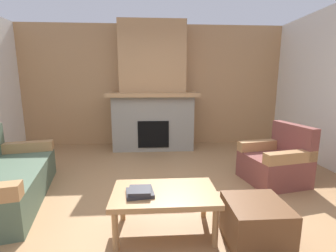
{
  "coord_description": "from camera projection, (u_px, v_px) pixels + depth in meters",
  "views": [
    {
      "loc": [
        -0.0,
        -2.57,
        1.47
      ],
      "look_at": [
        0.23,
        1.09,
        0.77
      ],
      "focal_mm": 25.36,
      "sensor_mm": 36.0,
      "label": 1
    }
  ],
  "objects": [
    {
      "name": "book_stack_near_edge",
      "position": [
        140.0,
        192.0,
        2.2
      ],
      "size": [
        0.28,
        0.25,
        0.06
      ],
      "color": "#2D2D33",
      "rests_on": "coffee_table"
    },
    {
      "name": "ottoman",
      "position": [
        255.0,
        223.0,
        2.15
      ],
      "size": [
        0.52,
        0.52,
        0.4
      ],
      "primitive_type": "cube",
      "color": "brown",
      "rests_on": "ground"
    },
    {
      "name": "ground",
      "position": [
        154.0,
        208.0,
        2.8
      ],
      "size": [
        9.0,
        9.0,
        0.0
      ],
      "primitive_type": "plane",
      "color": "#9E754C"
    },
    {
      "name": "armchair",
      "position": [
        276.0,
        162.0,
        3.48
      ],
      "size": [
        0.89,
        0.89,
        0.85
      ],
      "color": "brown",
      "rests_on": "ground"
    },
    {
      "name": "fireplace",
      "position": [
        153.0,
        95.0,
        5.15
      ],
      "size": [
        1.9,
        0.82,
        2.7
      ],
      "color": "gray",
      "rests_on": "ground"
    },
    {
      "name": "coffee_table",
      "position": [
        165.0,
        197.0,
        2.28
      ],
      "size": [
        1.0,
        0.6,
        0.43
      ],
      "color": "#A87A4C",
      "rests_on": "ground"
    },
    {
      "name": "wall_back_wood_panel",
      "position": [
        153.0,
        86.0,
        5.49
      ],
      "size": [
        6.0,
        0.12,
        2.7
      ],
      "primitive_type": "cube",
      "color": "tan",
      "rests_on": "ground"
    }
  ]
}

